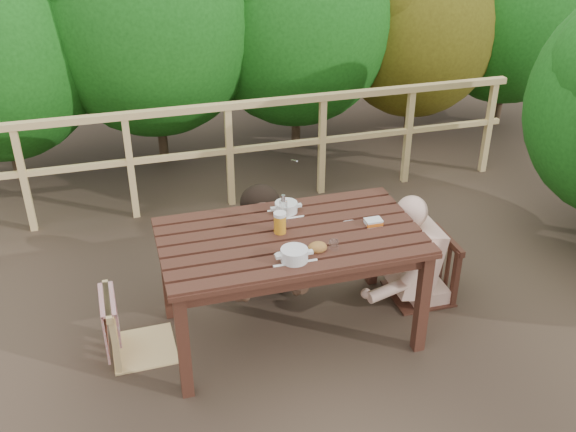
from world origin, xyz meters
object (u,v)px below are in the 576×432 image
object	(u,v)px
beer_glass	(280,224)
tumbler	(334,246)
soup_near	(294,256)
bottle	(283,210)
diner_right	(431,213)
soup_far	(286,208)
bread_roll	(318,247)
butter_tub	(373,223)
chair_far	(258,229)
chair_right	(424,243)
chair_left	(137,296)
woman	(257,201)
table	(290,285)

from	to	relation	value
beer_glass	tumbler	distance (m)	0.39
soup_near	bottle	bearing A→B (deg)	82.63
diner_right	soup_far	world-z (taller)	diner_right
bread_roll	beer_glass	size ratio (longest dim) A/B	0.76
bread_roll	butter_tub	distance (m)	0.51
beer_glass	butter_tub	distance (m)	0.63
soup_near	butter_tub	bearing A→B (deg)	24.06
butter_tub	tumbler	bearing A→B (deg)	-147.61
chair_far	tumbler	bearing A→B (deg)	-71.19
soup_near	chair_right	bearing A→B (deg)	22.38
chair_far	soup_near	size ratio (longest dim) A/B	3.07
chair_far	chair_right	size ratio (longest dim) A/B	0.95
diner_right	chair_far	bearing A→B (deg)	63.49
chair_far	soup_far	xyz separation A→B (m)	(0.10, -0.44, 0.39)
chair_left	woman	distance (m)	1.19
chair_left	tumbler	distance (m)	1.31
soup_far	tumbler	distance (m)	0.56
beer_glass	bottle	xyz separation A→B (m)	(0.05, 0.11, 0.03)
diner_right	tumbler	world-z (taller)	diner_right
woman	soup_near	distance (m)	1.08
bread_roll	tumbler	world-z (taller)	tumbler
chair_far	tumbler	world-z (taller)	chair_far
diner_right	table	bearing A→B (deg)	98.76
woman	bottle	xyz separation A→B (m)	(0.04, -0.61, 0.23)
woman	diner_right	world-z (taller)	diner_right
diner_right	butter_tub	bearing A→B (deg)	109.83
chair_left	diner_right	distance (m)	2.11
bottle	tumbler	distance (m)	0.46
bottle	butter_tub	world-z (taller)	bottle
soup_near	woman	bearing A→B (deg)	88.74
woman	bottle	distance (m)	0.66
soup_far	diner_right	bearing A→B (deg)	-7.61
chair_far	beer_glass	size ratio (longest dim) A/B	5.39
chair_left	diner_right	world-z (taller)	diner_right
chair_right	woman	size ratio (longest dim) A/B	0.69
soup_far	chair_left	bearing A→B (deg)	-169.31
chair_right	soup_near	distance (m)	1.27
woman	bread_roll	xyz separation A→B (m)	(0.15, -1.00, 0.16)
bottle	chair_far	bearing A→B (deg)	93.42
table	diner_right	size ratio (longest dim) A/B	1.21
chair_left	butter_tub	size ratio (longest dim) A/B	7.67
chair_left	bread_roll	size ratio (longest dim) A/B	7.14
table	diner_right	distance (m)	1.14
beer_glass	bread_roll	bearing A→B (deg)	-59.05
soup_near	soup_far	size ratio (longest dim) A/B	1.07
table	chair_right	size ratio (longest dim) A/B	1.86
beer_glass	bottle	size ratio (longest dim) A/B	0.71
chair_right	butter_tub	size ratio (longest dim) A/B	7.97
soup_near	beer_glass	size ratio (longest dim) A/B	1.75
chair_far	table	bearing A→B (deg)	-82.10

